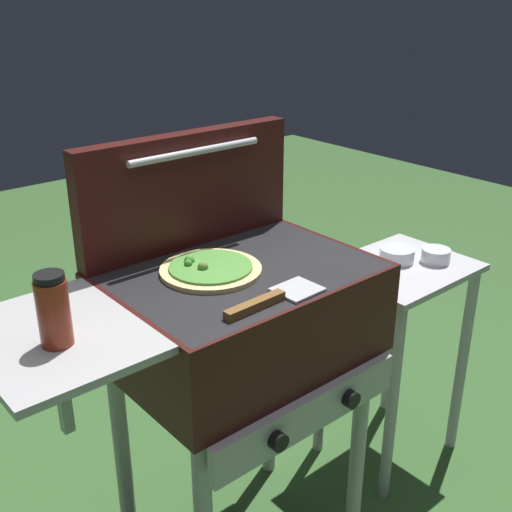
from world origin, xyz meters
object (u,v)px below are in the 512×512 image
(pizza_veggie, at_px, (210,269))
(sauce_jar, at_px, (53,310))
(topping_bowl_far, at_px, (436,256))
(grill, at_px, (238,323))
(topping_bowl_near, at_px, (397,255))
(prep_table, at_px, (396,321))
(spatula, at_px, (273,298))

(pizza_veggie, xyz_separation_m, sauce_jar, (-0.42, -0.08, 0.06))
(pizza_veggie, height_order, topping_bowl_far, pizza_veggie)
(grill, relative_size, topping_bowl_near, 8.61)
(prep_table, distance_m, topping_bowl_near, 0.23)
(topping_bowl_far, bearing_deg, spatula, -171.03)
(spatula, xyz_separation_m, topping_bowl_far, (0.82, 0.13, -0.17))
(topping_bowl_near, distance_m, topping_bowl_far, 0.12)
(spatula, height_order, prep_table, spatula)
(spatula, relative_size, topping_bowl_near, 2.35)
(grill, height_order, topping_bowl_near, grill)
(topping_bowl_far, bearing_deg, sauce_jar, 179.61)
(topping_bowl_far, bearing_deg, pizza_veggie, 174.17)
(prep_table, xyz_separation_m, topping_bowl_near, (0.01, 0.03, 0.22))
(grill, distance_m, prep_table, 0.72)
(sauce_jar, bearing_deg, spatula, -17.50)
(sauce_jar, bearing_deg, topping_bowl_near, 3.74)
(grill, xyz_separation_m, pizza_veggie, (-0.05, 0.04, 0.15))
(sauce_jar, bearing_deg, grill, 4.86)
(pizza_veggie, xyz_separation_m, topping_bowl_near, (0.74, -0.00, -0.17))
(sauce_jar, xyz_separation_m, topping_bowl_near, (1.16, 0.08, -0.23))
(pizza_veggie, bearing_deg, topping_bowl_far, -5.83)
(prep_table, height_order, topping_bowl_near, topping_bowl_near)
(grill, relative_size, prep_table, 1.33)
(prep_table, bearing_deg, grill, -179.63)
(sauce_jar, bearing_deg, pizza_veggie, 10.22)
(sauce_jar, distance_m, spatula, 0.46)
(grill, xyz_separation_m, topping_bowl_far, (0.78, -0.05, -0.02))
(spatula, relative_size, prep_table, 0.36)
(prep_table, xyz_separation_m, topping_bowl_far, (0.10, -0.05, 0.22))
(prep_table, distance_m, topping_bowl_far, 0.25)
(sauce_jar, relative_size, topping_bowl_near, 1.34)
(pizza_veggie, xyz_separation_m, topping_bowl_far, (0.83, -0.08, -0.17))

